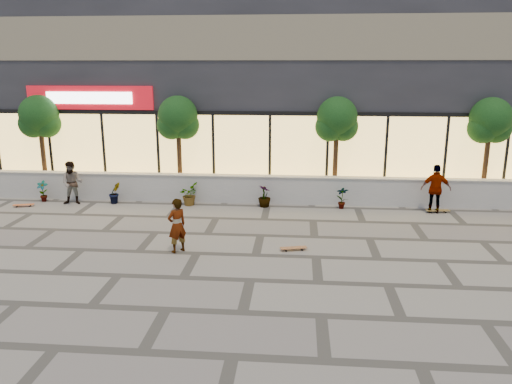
# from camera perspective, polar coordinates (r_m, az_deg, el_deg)

# --- Properties ---
(ground) EXTENTS (80.00, 80.00, 0.00)m
(ground) POSITION_cam_1_polar(r_m,az_deg,el_deg) (12.18, -0.68, -10.04)
(ground) COLOR gray
(ground) RESTS_ON ground
(planter_wall) EXTENTS (22.00, 0.42, 1.04)m
(planter_wall) POSITION_cam_1_polar(r_m,az_deg,el_deg) (18.63, 1.39, 0.32)
(planter_wall) COLOR silver
(planter_wall) RESTS_ON ground
(retail_building) EXTENTS (24.00, 9.17, 8.50)m
(retail_building) POSITION_cam_1_polar(r_m,az_deg,el_deg) (23.57, 2.29, 12.39)
(retail_building) COLOR #25252A
(retail_building) RESTS_ON ground
(shrub_a) EXTENTS (0.43, 0.29, 0.81)m
(shrub_a) POSITION_cam_1_polar(r_m,az_deg,el_deg) (20.48, -23.19, 0.09)
(shrub_a) COLOR black
(shrub_a) RESTS_ON ground
(shrub_b) EXTENTS (0.57, 0.57, 0.81)m
(shrub_b) POSITION_cam_1_polar(r_m,az_deg,el_deg) (19.32, -15.84, -0.08)
(shrub_b) COLOR black
(shrub_b) RESTS_ON ground
(shrub_c) EXTENTS (0.68, 0.77, 0.81)m
(shrub_c) POSITION_cam_1_polar(r_m,az_deg,el_deg) (18.53, -7.70, -0.27)
(shrub_c) COLOR black
(shrub_c) RESTS_ON ground
(shrub_d) EXTENTS (0.64, 0.64, 0.81)m
(shrub_d) POSITION_cam_1_polar(r_m,az_deg,el_deg) (18.13, 0.97, -0.46)
(shrub_d) COLOR black
(shrub_d) RESTS_ON ground
(shrub_e) EXTENTS (0.46, 0.35, 0.81)m
(shrub_e) POSITION_cam_1_polar(r_m,az_deg,el_deg) (18.16, 9.82, -0.64)
(shrub_e) COLOR black
(shrub_e) RESTS_ON ground
(tree_west) EXTENTS (1.60, 1.50, 3.92)m
(tree_west) POSITION_cam_1_polar(r_m,az_deg,el_deg) (21.38, -23.51, 7.66)
(tree_west) COLOR #442C18
(tree_west) RESTS_ON ground
(tree_midwest) EXTENTS (1.60, 1.50, 3.92)m
(tree_midwest) POSITION_cam_1_polar(r_m,az_deg,el_deg) (19.40, -8.91, 8.10)
(tree_midwest) COLOR #442C18
(tree_midwest) RESTS_ON ground
(tree_mideast) EXTENTS (1.60, 1.50, 3.92)m
(tree_mideast) POSITION_cam_1_polar(r_m,az_deg,el_deg) (18.91, 9.23, 7.93)
(tree_mideast) COLOR #442C18
(tree_mideast) RESTS_ON ground
(tree_east) EXTENTS (1.60, 1.50, 3.92)m
(tree_east) POSITION_cam_1_polar(r_m,az_deg,el_deg) (20.08, 25.20, 7.13)
(tree_east) COLOR #442C18
(tree_east) RESTS_ON ground
(skater_center) EXTENTS (0.65, 0.65, 1.53)m
(skater_center) POSITION_cam_1_polar(r_m,az_deg,el_deg) (13.83, -9.02, -3.80)
(skater_center) COLOR white
(skater_center) RESTS_ON ground
(skater_left) EXTENTS (0.87, 0.72, 1.61)m
(skater_left) POSITION_cam_1_polar(r_m,az_deg,el_deg) (19.59, -20.25, 0.98)
(skater_left) COLOR tan
(skater_left) RESTS_ON ground
(skater_right_near) EXTENTS (1.04, 0.52, 1.72)m
(skater_right_near) POSITION_cam_1_polar(r_m,az_deg,el_deg) (18.36, 19.86, 0.32)
(skater_right_near) COLOR silver
(skater_right_near) RESTS_ON ground
(skateboard_center) EXTENTS (0.77, 0.37, 0.09)m
(skateboard_center) POSITION_cam_1_polar(r_m,az_deg,el_deg) (14.02, 4.32, -6.39)
(skateboard_center) COLOR brown
(skateboard_center) RESTS_ON ground
(skateboard_left) EXTENTS (0.75, 0.37, 0.09)m
(skateboard_left) POSITION_cam_1_polar(r_m,az_deg,el_deg) (20.09, -25.03, -1.34)
(skateboard_left) COLOR #BB5323
(skateboard_left) RESTS_ON ground
(skateboard_right_near) EXTENTS (0.84, 0.30, 0.10)m
(skateboard_right_near) POSITION_cam_1_polar(r_m,az_deg,el_deg) (18.60, 20.07, -1.99)
(skateboard_right_near) COLOR brown
(skateboard_right_near) RESTS_ON ground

